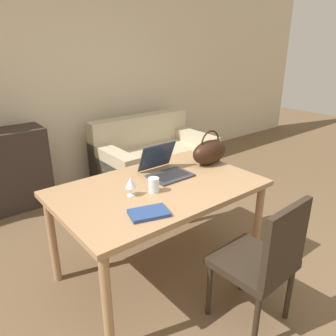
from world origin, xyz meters
name	(u,v)px	position (x,y,z in m)	size (l,w,h in m)	color
ground_plane	(215,326)	(0.00, 0.00, 0.00)	(14.00, 14.00, 0.00)	brown
wall_back	(37,78)	(0.00, 2.89, 1.35)	(10.00, 0.06, 2.70)	beige
dining_table	(159,195)	(0.06, 0.68, 0.68)	(1.50, 0.95, 0.76)	#A87F56
chair	(264,259)	(0.24, -0.15, 0.51)	(0.46, 0.46, 0.92)	#2D2319
couch	(154,159)	(1.16, 2.23, 0.28)	(1.49, 0.91, 0.82)	#C1B293
sideboard	(2,172)	(-0.61, 2.57, 0.44)	(0.94, 0.40, 0.89)	#332823
laptop	(164,166)	(0.24, 0.84, 0.82)	(0.32, 0.35, 0.24)	#38383D
drinking_glass	(154,185)	(-0.03, 0.62, 0.81)	(0.08, 0.08, 0.11)	silver
wine_glass	(131,183)	(-0.18, 0.67, 0.85)	(0.08, 0.08, 0.14)	silver
handbag	(210,152)	(0.69, 0.78, 0.87)	(0.36, 0.18, 0.30)	black
book	(149,213)	(-0.24, 0.37, 0.77)	(0.27, 0.22, 0.02)	navy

